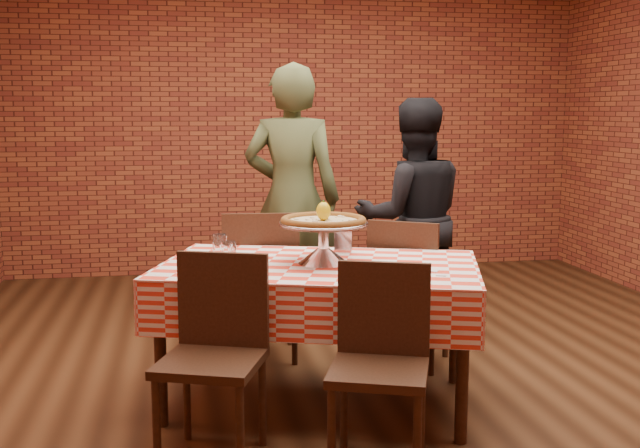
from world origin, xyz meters
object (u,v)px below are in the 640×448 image
at_px(chair_near_left, 211,362).
at_px(diner_black, 412,219).
at_px(pizza, 323,222).
at_px(water_glass_right, 220,245).
at_px(water_glass_left, 229,253).
at_px(condiment_caddy, 344,241).
at_px(chair_far_left, 260,283).
at_px(chair_far_right, 410,291).
at_px(table, 319,335).
at_px(chair_near_right, 379,373).
at_px(diner_olive, 292,198).
at_px(pizza_stand, 323,243).

bearing_deg(chair_near_left, diner_black, 70.36).
distance_m(pizza, water_glass_right, 0.62).
relative_size(water_glass_left, condiment_caddy, 0.89).
bearing_deg(condiment_caddy, chair_far_left, 144.77).
xyz_separation_m(chair_near_left, chair_far_right, (1.26, 1.13, -0.00)).
height_order(table, chair_near_right, chair_near_right).
xyz_separation_m(diner_olive, diner_black, (0.79, -0.31, -0.12)).
bearing_deg(water_glass_right, pizza_stand, -27.97).
xyz_separation_m(pizza_stand, chair_near_left, (-0.62, -0.59, -0.41)).
xyz_separation_m(chair_near_left, chair_near_right, (0.70, -0.24, -0.01)).
bearing_deg(pizza_stand, diner_black, 53.44).
bearing_deg(pizza, water_glass_left, 175.85).
bearing_deg(chair_far_right, diner_olive, -23.28).
distance_m(pizza_stand, diner_olive, 1.43).
height_order(water_glass_left, chair_far_left, chair_far_left).
distance_m(water_glass_left, diner_olive, 1.49).
height_order(chair_near_right, diner_black, diner_black).
height_order(pizza, condiment_caddy, pizza).
distance_m(water_glass_left, chair_near_right, 1.11).
xyz_separation_m(water_glass_left, diner_olive, (0.53, 1.39, 0.12)).
xyz_separation_m(chair_far_left, diner_olive, (0.29, 0.60, 0.46)).
distance_m(condiment_caddy, chair_far_right, 0.67).
relative_size(water_glass_left, diner_olive, 0.07).
relative_size(pizza_stand, water_glass_right, 3.89).
distance_m(pizza_stand, chair_near_right, 0.94).
relative_size(chair_far_left, chair_far_right, 1.04).
bearing_deg(water_glass_right, chair_near_left, -95.84).
bearing_deg(diner_black, chair_far_right, 76.86).
bearing_deg(chair_far_left, water_glass_right, 67.39).
distance_m(water_glass_left, chair_near_left, 0.74).
distance_m(pizza, diner_black, 1.40).
bearing_deg(water_glass_left, chair_far_left, 73.24).
bearing_deg(condiment_caddy, diner_olive, 114.59).
relative_size(condiment_caddy, diner_olive, 0.07).
xyz_separation_m(pizza, chair_far_right, (0.64, 0.54, -0.52)).
bearing_deg(diner_black, water_glass_left, 43.69).
distance_m(water_glass_left, chair_far_right, 1.29).
relative_size(table, chair_near_right, 1.82).
xyz_separation_m(pizza_stand, pizza, (0.00, 0.00, 0.11)).
relative_size(condiment_caddy, chair_near_right, 0.15).
distance_m(water_glass_right, chair_near_left, 0.95).
xyz_separation_m(pizza, diner_black, (0.83, 1.11, -0.16)).
distance_m(water_glass_left, condiment_caddy, 0.69).
xyz_separation_m(chair_near_left, diner_olive, (0.66, 2.02, 0.48)).
distance_m(water_glass_right, diner_olive, 1.28).
bearing_deg(chair_near_right, condiment_caddy, 106.30).
bearing_deg(table, pizza_stand, 28.65).
height_order(pizza, chair_far_left, pizza).
bearing_deg(diner_olive, chair_far_right, 141.88).
xyz_separation_m(pizza_stand, water_glass_left, (-0.49, 0.04, -0.04)).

